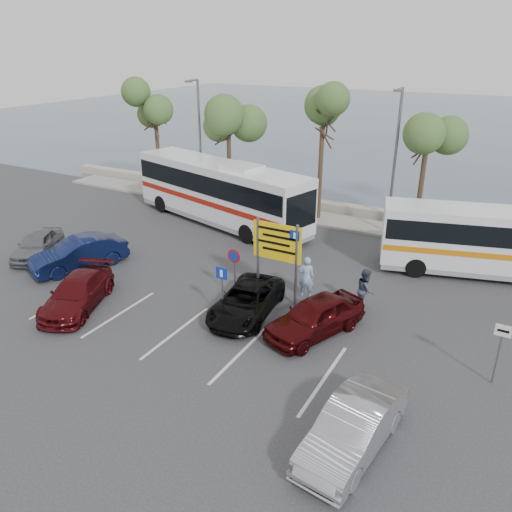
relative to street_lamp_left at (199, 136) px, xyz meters
The scene contains 25 objects.
ground 17.43m from the street_lamp_left, 53.51° to the right, with size 120.00×120.00×0.00m, color #303033.
kerb_strip 10.99m from the street_lamp_left, ahead, with size 44.00×2.40×0.15m, color gray.
seawall 11.16m from the street_lamp_left, 13.93° to the left, with size 48.00×0.80×0.60m, color #AB9C88.
sea 47.77m from the street_lamp_left, 77.86° to the left, with size 140.00×140.00×0.00m, color #3D4B61.
tree_far_left 4.38m from the street_lamp_left, behind, with size 3.20×3.20×7.60m.
tree_left 2.49m from the street_lamp_left, 13.51° to the left, with size 3.20×3.20×7.20m.
tree_mid 8.76m from the street_lamp_left, ahead, with size 3.20×3.20×8.00m.
tree_right 14.59m from the street_lamp_left, ahead, with size 3.20×3.20×7.40m.
street_lamp_left is the anchor object (origin of this frame).
street_lamp_right 13.00m from the street_lamp_left, ahead, with size 0.45×1.15×8.01m.
direction_sign 15.24m from the street_lamp_left, 43.17° to the right, with size 2.20×0.12×3.60m.
sign_no_stop 14.88m from the street_lamp_left, 49.83° to the right, with size 0.60×0.08×2.35m.
sign_parking 16.37m from the street_lamp_left, 52.40° to the right, with size 0.50×0.07×2.25m.
sign_taxi 23.38m from the street_lamp_left, 31.27° to the right, with size 0.50×0.07×2.20m.
lane_markings 17.62m from the street_lamp_left, 58.61° to the right, with size 12.02×4.20×0.01m, color silver, non-canonical shape.
coach_bus_left 5.39m from the street_lamp_left, 40.78° to the right, with size 12.91×5.93×3.94m.
coach_bus_right 19.66m from the street_lamp_left, ahead, with size 11.27×5.16×3.44m.
car_silver_a 12.80m from the street_lamp_left, 99.45° to the right, with size 1.56×3.88×1.32m, color slate.
car_blue 12.66m from the street_lamp_left, 85.24° to the right, with size 1.62×4.63×1.53m, color #0D1740.
car_maroon 15.93m from the street_lamp_left, 74.98° to the right, with size 1.84×4.53×1.32m, color #510D11.
car_red 18.48m from the street_lamp_left, 41.68° to the right, with size 1.73×4.30×1.46m, color #41090A.
suv_black 16.45m from the street_lamp_left, 48.86° to the right, with size 2.07×4.49×1.25m, color black.
car_silver_b 24.15m from the street_lamp_left, 45.56° to the right, with size 1.50×4.31×1.42m, color #94949A.
pedestrian_near 15.69m from the street_lamp_left, 38.15° to the right, with size 0.69×0.45×1.90m, color #92ADD4.
pedestrian_far 17.67m from the street_lamp_left, 32.45° to the right, with size 0.89×0.69×1.83m, color #383E54.
Camera 1 is at (9.49, -13.99, 10.31)m, focal length 35.00 mm.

